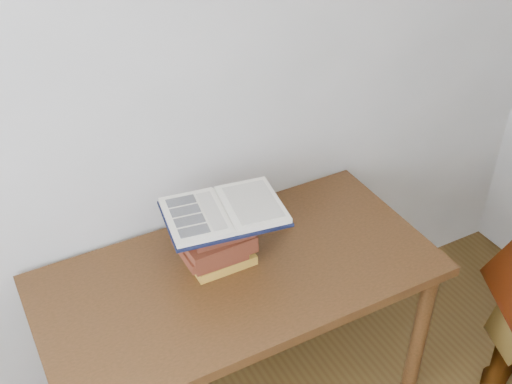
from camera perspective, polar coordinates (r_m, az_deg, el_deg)
desk at (r=2.26m, az=-1.52°, el=-8.91°), size 1.36×0.68×0.73m
book_stack at (r=2.17m, az=-3.58°, el=-4.30°), size 0.24×0.20×0.19m
open_book at (r=2.11m, az=-2.85°, el=-1.74°), size 0.43×0.33×0.03m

